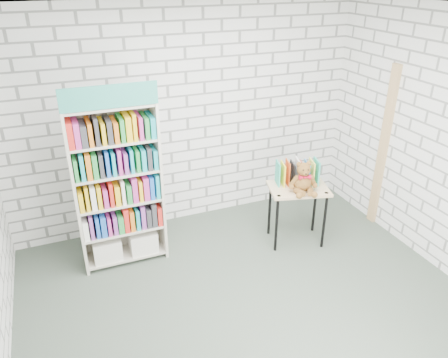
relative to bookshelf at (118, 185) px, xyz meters
name	(u,v)px	position (x,y,z in m)	size (l,w,h in m)	color
ground	(253,309)	(1.02, -1.36, -0.96)	(4.50, 4.50, 0.00)	#404C40
room_shell	(260,144)	(1.02, -1.36, 0.82)	(4.52, 4.02, 2.81)	silver
bookshelf	(118,185)	(0.00, 0.00, 0.00)	(0.94, 0.37, 2.11)	beige
display_table	(298,195)	(2.04, -0.43, -0.32)	(0.79, 0.64, 0.74)	tan
table_books	(297,172)	(2.06, -0.32, -0.07)	(0.52, 0.33, 0.29)	#29B294
teddy_bear	(303,180)	(2.02, -0.54, -0.07)	(0.34, 0.33, 0.37)	brown
door_trim	(383,148)	(3.25, -0.41, 0.09)	(0.05, 0.12, 2.10)	tan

